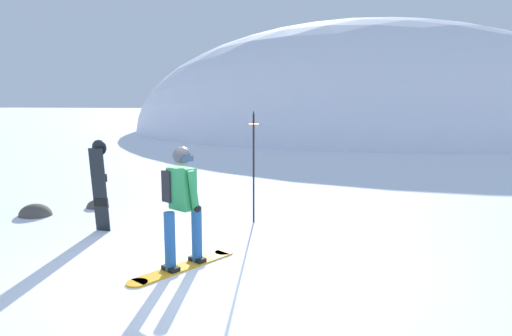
{
  "coord_description": "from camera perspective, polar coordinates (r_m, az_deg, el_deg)",
  "views": [
    {
      "loc": [
        2.26,
        -5.5,
        2.31
      ],
      "look_at": [
        -0.14,
        3.01,
        1.0
      ],
      "focal_mm": 31.19,
      "sensor_mm": 36.0,
      "label": 1
    }
  ],
  "objects": [
    {
      "name": "snowboarder_main",
      "position": [
        6.28,
        -9.53,
        -4.51
      ],
      "size": [
        0.96,
        1.68,
        1.71
      ],
      "color": "orange",
      "rests_on": "ground"
    },
    {
      "name": "rock_dark",
      "position": [
        10.27,
        -26.42,
        -5.47
      ],
      "size": [
        0.69,
        0.59,
        0.48
      ],
      "color": "#4C4742",
      "rests_on": "ground"
    },
    {
      "name": "ridge_peak_main",
      "position": [
        37.4,
        13.17,
        4.68
      ],
      "size": [
        36.3,
        32.67,
        16.91
      ],
      "color": "white",
      "rests_on": "ground"
    },
    {
      "name": "ground_plane",
      "position": [
        6.38,
        -6.28,
        -12.86
      ],
      "size": [
        300.0,
        300.0,
        0.0
      ],
      "primitive_type": "plane",
      "color": "white"
    },
    {
      "name": "piste_marker_near",
      "position": [
        8.46,
        -0.31,
        1.06
      ],
      "size": [
        0.2,
        0.2,
        2.16
      ],
      "color": "black",
      "rests_on": "ground"
    },
    {
      "name": "rock_mid",
      "position": [
        10.49,
        -19.63,
        -4.8
      ],
      "size": [
        0.51,
        0.43,
        0.36
      ],
      "color": "#4C4742",
      "rests_on": "ground"
    },
    {
      "name": "spare_snowboard",
      "position": [
        8.4,
        -19.41,
        -2.13
      ],
      "size": [
        0.28,
        0.15,
        1.66
      ],
      "color": "black",
      "rests_on": "ground"
    }
  ]
}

